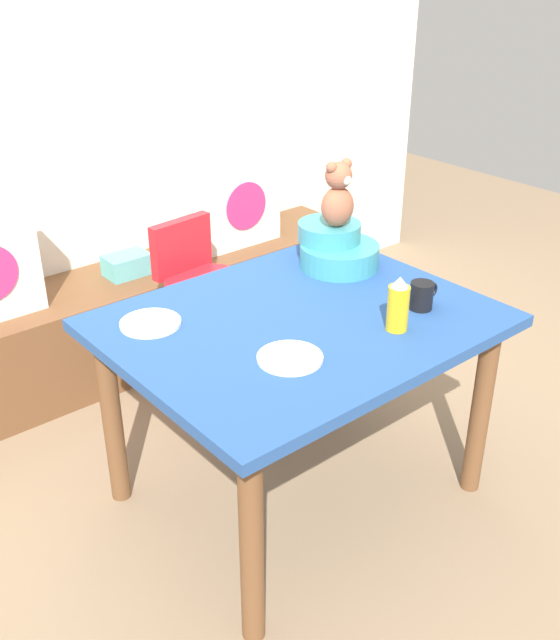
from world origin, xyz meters
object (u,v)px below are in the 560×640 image
object	(u,v)px
dining_table	(299,344)
infant_seat_teal	(336,248)
teddy_bear	(338,196)
book_stack	(127,265)
highchair	(202,286)
pillow_floral_right	(237,202)
dinner_plate_far	(150,323)
dinner_plate_near	(290,358)
coffee_mug	(422,295)
ketchup_bottle	(398,305)

from	to	relation	value
dining_table	infant_seat_teal	size ratio (longest dim) A/B	3.71
dining_table	teddy_bear	distance (m)	0.60
teddy_bear	book_stack	bearing A→B (deg)	110.03
highchair	book_stack	bearing A→B (deg)	105.57
book_stack	infant_seat_teal	bearing A→B (deg)	-69.96
pillow_floral_right	dinner_plate_far	bearing A→B (deg)	-138.28
infant_seat_teal	book_stack	bearing A→B (deg)	110.04
teddy_bear	dinner_plate_near	size ratio (longest dim) A/B	1.25
book_stack	highchair	bearing A→B (deg)	-74.43
infant_seat_teal	dinner_plate_far	xyz separation A→B (m)	(-0.80, 0.03, -0.07)
dining_table	book_stack	bearing A→B (deg)	88.70
infant_seat_teal	coffee_mug	xyz separation A→B (m)	(-0.03, -0.45, -0.02)
dining_table	coffee_mug	xyz separation A→B (m)	(0.36, -0.21, 0.15)
pillow_floral_right	infant_seat_teal	bearing A→B (deg)	-105.08
book_stack	dining_table	distance (m)	1.25
teddy_bear	ketchup_bottle	distance (m)	0.57
infant_seat_teal	dinner_plate_near	world-z (taller)	infant_seat_teal
infant_seat_teal	dinner_plate_near	size ratio (longest dim) A/B	1.65
dinner_plate_near	pillow_floral_right	bearing A→B (deg)	58.61
book_stack	dining_table	bearing A→B (deg)	-91.30
pillow_floral_right	teddy_bear	distance (m)	1.07
highchair	pillow_floral_right	bearing A→B (deg)	39.27
infant_seat_teal	dinner_plate_far	bearing A→B (deg)	177.70
infant_seat_teal	coffee_mug	distance (m)	0.45
dining_table	highchair	size ratio (longest dim) A/B	1.55
pillow_floral_right	ketchup_bottle	bearing A→B (deg)	-107.66
highchair	infant_seat_teal	world-z (taller)	infant_seat_teal
ketchup_bottle	dinner_plate_far	distance (m)	0.80
book_stack	ketchup_bottle	xyz separation A→B (m)	(0.16, -1.50, 0.32)
dining_table	teddy_bear	bearing A→B (deg)	31.27
coffee_mug	dinner_plate_near	size ratio (longest dim) A/B	0.60
pillow_floral_right	coffee_mug	bearing A→B (deg)	-101.61
teddy_bear	dinner_plate_far	distance (m)	0.85
pillow_floral_right	dining_table	world-z (taller)	pillow_floral_right
dining_table	dinner_plate_far	xyz separation A→B (m)	(-0.41, 0.27, 0.11)
coffee_mug	book_stack	bearing A→B (deg)	102.98
infant_seat_teal	dinner_plate_far	distance (m)	0.80
coffee_mug	dinner_plate_near	xyz separation A→B (m)	(-0.57, 0.03, -0.04)
highchair	dinner_plate_far	world-z (taller)	highchair
dining_table	highchair	bearing A→B (deg)	79.46
dining_table	dinner_plate_near	distance (m)	0.30
pillow_floral_right	book_stack	world-z (taller)	pillow_floral_right
dining_table	highchair	world-z (taller)	highchair
infant_seat_teal	teddy_bear	distance (m)	0.21
ketchup_bottle	dinner_plate_near	distance (m)	0.40
book_stack	dinner_plate_far	world-z (taller)	dinner_plate_far
dining_table	highchair	xyz separation A→B (m)	(0.15, 0.81, -0.12)
dinner_plate_near	dining_table	bearing A→B (deg)	43.00
pillow_floral_right	dining_table	xyz separation A→B (m)	(-0.66, -1.22, -0.04)
dinner_plate_far	highchair	bearing A→B (deg)	43.80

